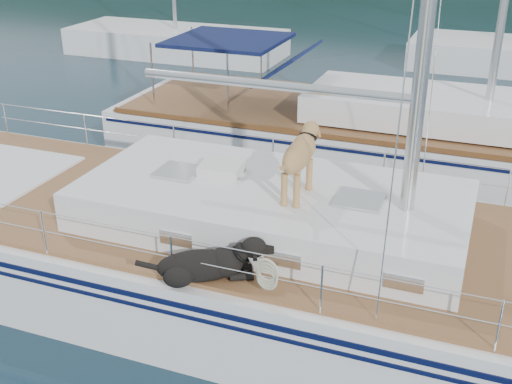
% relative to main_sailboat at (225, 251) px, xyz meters
% --- Properties ---
extents(ground, '(120.00, 120.00, 0.00)m').
position_rel_main_sailboat_xyz_m(ground, '(-0.10, 0.01, -0.68)').
color(ground, black).
rests_on(ground, ground).
extents(main_sailboat, '(12.00, 4.05, 14.01)m').
position_rel_main_sailboat_xyz_m(main_sailboat, '(0.00, 0.00, 0.00)').
color(main_sailboat, white).
rests_on(main_sailboat, ground).
extents(neighbor_sailboat, '(11.00, 3.50, 13.30)m').
position_rel_main_sailboat_xyz_m(neighbor_sailboat, '(0.94, 5.71, -0.05)').
color(neighbor_sailboat, white).
rests_on(neighbor_sailboat, ground).
extents(bg_boat_west, '(8.00, 3.00, 11.65)m').
position_rel_main_sailboat_xyz_m(bg_boat_west, '(-8.10, 14.01, -0.23)').
color(bg_boat_west, white).
rests_on(bg_boat_west, ground).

